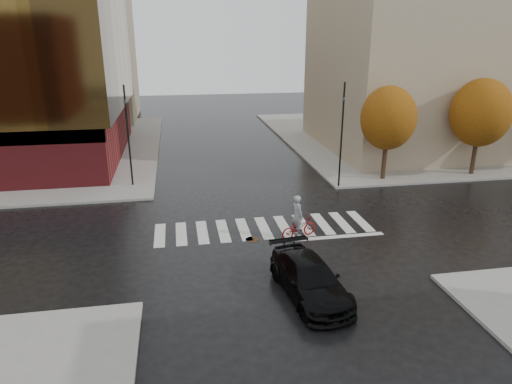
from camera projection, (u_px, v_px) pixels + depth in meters
ground at (266, 232)px, 24.09m from camera, size 120.00×120.00×0.00m
sidewalk_ne at (425, 135)px, 47.09m from camera, size 30.00×30.00×0.15m
crosswalk at (264, 228)px, 24.56m from camera, size 12.00×3.00×0.01m
building_ne_tan at (419, 43)px, 39.75m from camera, size 16.00×16.00×18.00m
building_nw_far at (68, 32)px, 52.59m from camera, size 14.00×12.00×20.00m
tree_ne_a at (388, 118)px, 31.19m from camera, size 3.80×3.80×6.50m
tree_ne_b at (481, 113)px, 32.29m from camera, size 4.20×4.20×6.89m
sedan at (310, 279)px, 17.97m from camera, size 2.67×5.28×1.47m
cyclist at (298, 223)px, 23.15m from camera, size 2.13×1.33×2.29m
traffic_light_nw at (128, 130)px, 29.96m from camera, size 0.19×0.16×6.70m
traffic_light_ne at (342, 129)px, 29.69m from camera, size 0.17×0.19×6.90m
fire_hydrant at (96, 176)px, 31.55m from camera, size 0.30×0.30×0.84m
manhole at (252, 239)px, 23.15m from camera, size 0.90×0.90×0.01m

